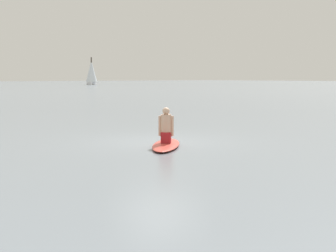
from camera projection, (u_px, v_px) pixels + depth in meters
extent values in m
plane|color=gray|center=(159.00, 142.00, 14.84)|extent=(400.00, 400.00, 0.00)
ellipsoid|color=#D84C3F|center=(166.00, 145.00, 13.76)|extent=(2.43, 2.46, 0.12)
cube|color=#A51E23|center=(166.00, 137.00, 13.74)|extent=(0.43, 0.43, 0.32)
cylinder|color=#D6AD8E|center=(166.00, 124.00, 13.70)|extent=(0.42, 0.42, 0.53)
sphere|color=#D6AD8E|center=(166.00, 111.00, 13.66)|extent=(0.21, 0.21, 0.21)
cylinder|color=#D6AD8E|center=(160.00, 126.00, 13.72)|extent=(0.12, 0.12, 0.58)
cylinder|color=#D6AD8E|center=(172.00, 126.00, 13.69)|extent=(0.12, 0.12, 0.58)
cube|color=silver|center=(92.00, 83.00, 120.20)|extent=(3.48, 3.88, 0.72)
cylinder|color=#4C4238|center=(91.00, 70.00, 119.85)|extent=(0.32, 0.32, 6.17)
cone|color=white|center=(91.00, 71.00, 119.89)|extent=(3.96, 3.96, 5.43)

